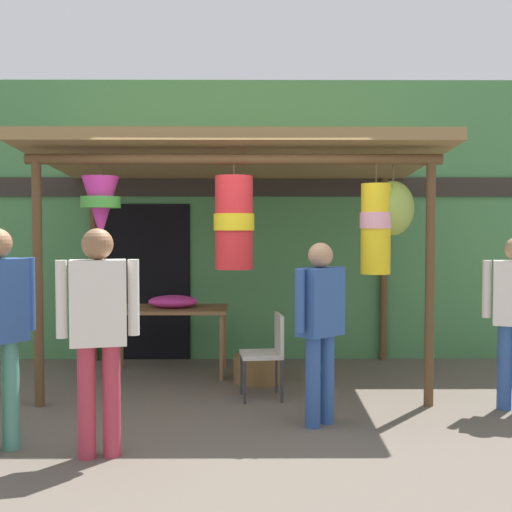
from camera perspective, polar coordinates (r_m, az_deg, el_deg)
The scene contains 9 objects.
ground_plane at distance 6.19m, azimuth -2.11°, elevation -13.31°, with size 30.00×30.00×0.00m, color #60564C.
shop_facade at distance 8.19m, azimuth -1.70°, elevation 3.20°, with size 9.51×0.29×3.57m.
market_stall_canopy at distance 6.77m, azimuth -1.34°, elevation 7.43°, with size 4.20×2.60×2.60m.
display_table at distance 7.34m, azimuth -7.89°, elevation -5.27°, with size 1.34×0.74×0.78m.
flower_heap_on_table at distance 7.29m, azimuth -7.45°, elevation -4.11°, with size 0.57×0.40×0.14m.
folding_chair at distance 6.29m, azimuth 1.17°, elevation -8.35°, with size 0.44×0.44×0.84m.
wicker_basket_by_table at distance 7.02m, azimuth 0.21°, elevation -10.18°, with size 0.55×0.55×0.29m, color brown.
customer_foreground at distance 4.76m, azimuth -14.12°, elevation -5.87°, with size 0.58×0.31×1.69m.
shopper_by_bananas at distance 5.40m, azimuth 5.84°, elevation -5.67°, with size 0.46×0.43×1.57m.
Camera 1 is at (0.19, -5.95, 1.69)m, focal length 44.09 mm.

